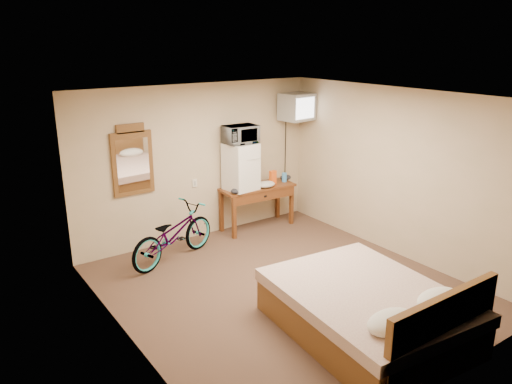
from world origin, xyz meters
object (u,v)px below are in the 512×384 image
blue_cup (284,177)px  bicycle (173,234)px  desk (258,194)px  microwave (241,134)px  bed (370,311)px  wall_mirror (133,161)px  mini_fridge (241,167)px  crt_television (297,107)px

blue_cup → bicycle: 2.39m
desk → blue_cup: blue_cup is taller
microwave → blue_cup: size_ratio=3.40×
desk → bed: bed is taller
microwave → bed: 3.73m
desk → wall_mirror: size_ratio=1.25×
mini_fridge → blue_cup: mini_fridge is taller
bicycle → bed: size_ratio=0.69×
desk → bicycle: (-1.78, -0.35, -0.21)m
desk → bed: size_ratio=0.58×
mini_fridge → microwave: (0.00, 0.00, 0.54)m
mini_fridge → wall_mirror: (-1.76, 0.23, 0.30)m
desk → bicycle: size_ratio=0.85×
mini_fridge → bicycle: size_ratio=0.50×
blue_cup → crt_television: (0.27, 0.03, 1.20)m
bicycle → crt_television: bearing=-100.3°
desk → blue_cup: (0.55, -0.01, 0.20)m
desk → bed: (-0.88, -3.37, -0.33)m
blue_cup → crt_television: 1.23m
mini_fridge → bed: 3.56m
desk → microwave: 1.10m
blue_cup → bed: 3.69m
microwave → crt_television: crt_television is taller
crt_television → wall_mirror: crt_television is taller
mini_fridge → crt_television: bearing=-1.3°
microwave → bed: size_ratio=0.23×
blue_cup → wall_mirror: wall_mirror is taller
wall_mirror → bed: 4.00m
blue_cup → wall_mirror: size_ratio=0.15×
microwave → crt_television: 1.20m
blue_cup → microwave: bearing=176.3°
mini_fridge → crt_television: crt_television is taller
desk → wall_mirror: (-2.08, 0.27, 0.81)m
wall_mirror → mini_fridge: bearing=-7.4°
mini_fridge → wall_mirror: 1.80m
bicycle → bed: bed is taller
microwave → blue_cup: bearing=-2.1°
microwave → bed: microwave is taller
bicycle → wall_mirror: bearing=7.3°
desk → crt_television: crt_television is taller
desk → microwave: microwave is taller
mini_fridge → bed: size_ratio=0.34×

